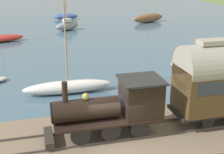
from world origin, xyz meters
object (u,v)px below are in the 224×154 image
(sailboat_red, at_px, (0,38))
(steam_locomotive, at_px, (117,104))
(rowboat_off_pier, at_px, (179,62))
(sailboat_gray, at_px, (67,25))
(sailboat_brown, at_px, (148,18))
(sailboat_white, at_px, (68,86))
(sailboat_blue, at_px, (66,16))

(sailboat_red, bearing_deg, steam_locomotive, -176.93)
(rowboat_off_pier, bearing_deg, sailboat_gray, -15.26)
(sailboat_brown, xyz_separation_m, sailboat_white, (-26.97, 16.28, -0.20))
(sailboat_red, bearing_deg, sailboat_white, -175.31)
(sailboat_gray, relative_size, sailboat_red, 1.45)
(sailboat_blue, height_order, sailboat_white, sailboat_white)
(sailboat_blue, relative_size, sailboat_white, 0.70)
(sailboat_brown, distance_m, sailboat_white, 31.50)
(sailboat_white, height_order, sailboat_red, sailboat_white)
(steam_locomotive, bearing_deg, rowboat_off_pier, -37.83)
(sailboat_blue, relative_size, sailboat_brown, 0.85)
(sailboat_red, height_order, rowboat_off_pier, sailboat_red)
(sailboat_white, bearing_deg, steam_locomotive, -167.39)
(sailboat_brown, bearing_deg, steam_locomotive, 136.86)
(sailboat_blue, distance_m, sailboat_brown, 14.21)
(steam_locomotive, xyz_separation_m, sailboat_white, (7.39, 1.67, -1.67))
(sailboat_red, bearing_deg, sailboat_brown, -82.38)
(sailboat_gray, distance_m, sailboat_red, 10.26)
(sailboat_gray, bearing_deg, rowboat_off_pier, 176.38)
(sailboat_gray, distance_m, rowboat_off_pier, 20.64)
(rowboat_off_pier, bearing_deg, steam_locomotive, 102.82)
(sailboat_white, distance_m, sailboat_red, 19.18)
(sailboat_brown, relative_size, sailboat_white, 0.83)
(sailboat_brown, height_order, sailboat_red, sailboat_brown)
(steam_locomotive, distance_m, sailboat_white, 7.76)
(sailboat_blue, distance_m, sailboat_white, 33.34)
(sailboat_blue, height_order, sailboat_brown, sailboat_brown)
(sailboat_gray, height_order, rowboat_off_pier, sailboat_gray)
(sailboat_blue, bearing_deg, steam_locomotive, 178.37)
(sailboat_blue, xyz_separation_m, rowboat_off_pier, (-28.43, -7.59, -0.38))
(sailboat_white, relative_size, rowboat_off_pier, 3.09)
(sailboat_gray, bearing_deg, sailboat_red, 93.83)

